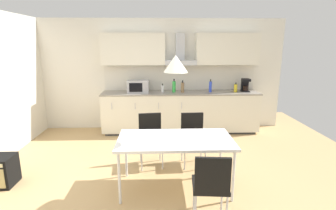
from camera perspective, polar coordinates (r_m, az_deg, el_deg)
name	(u,v)px	position (r m, az deg, el deg)	size (l,w,h in m)	color
ground_plane	(150,180)	(4.16, -4.03, -16.02)	(7.72, 7.77, 0.02)	tan
wall_back	(152,75)	(6.31, -3.43, 6.60)	(6.18, 0.10, 2.58)	silver
kitchen_counter	(180,112)	(6.11, 2.69, -1.44)	(3.57, 0.67, 0.94)	#333333
backsplash_tile	(180,78)	(6.27, 2.54, 5.97)	(3.55, 0.02, 0.58)	silver
upper_wall_cabinets	(180,50)	(6.07, 2.72, 11.97)	(3.55, 0.40, 0.70)	silver
microwave	(138,86)	(5.98, -6.52, 4.08)	(0.48, 0.35, 0.28)	#ADADB2
coffee_maker	(245,85)	(6.31, 16.46, 4.19)	(0.18, 0.19, 0.30)	black
bottle_white	(163,89)	(5.98, -1.20, 3.60)	(0.06, 0.06, 0.19)	white
bottle_brown	(183,87)	(5.96, 3.18, 3.87)	(0.07, 0.07, 0.27)	brown
bottle_green	(174,87)	(5.96, 1.32, 4.04)	(0.08, 0.08, 0.31)	green
bottle_blue	(210,87)	(6.07, 9.22, 3.99)	(0.06, 0.06, 0.29)	blue
bottle_yellow	(236,88)	(6.19, 14.51, 3.60)	(0.08, 0.08, 0.22)	yellow
dining_table	(175,142)	(3.64, 1.57, -7.97)	(1.58, 0.84, 0.75)	white
chair_near_right	(211,182)	(3.04, 9.37, -16.25)	(0.43, 0.43, 0.87)	black
chair_far_left	(151,134)	(4.45, -3.82, -6.34)	(0.44, 0.44, 0.87)	black
chair_far_right	(193,134)	(4.48, 5.43, -6.21)	(0.42, 0.42, 0.87)	black
pendant_lamp	(176,64)	(3.41, 1.68, 8.97)	(0.32, 0.32, 0.22)	silver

